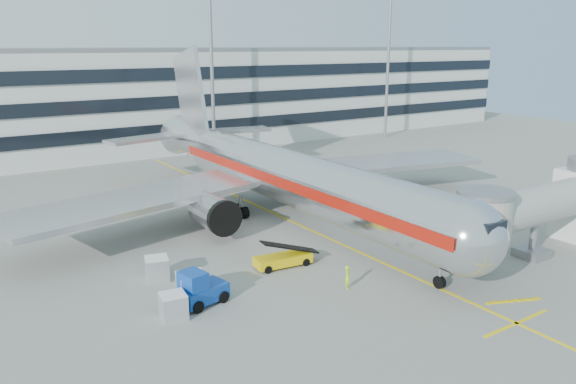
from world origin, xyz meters
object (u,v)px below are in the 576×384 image
baggage_tug (199,290)px  ramp_worker (348,277)px  cargo_container_left (192,287)px  cargo_container_right (157,269)px  belt_loader (283,259)px  cargo_container_front (173,306)px  main_jet (281,174)px

baggage_tug → ramp_worker: baggage_tug is taller
cargo_container_left → cargo_container_right: cargo_container_left is taller
belt_loader → cargo_container_right: size_ratio=2.42×
cargo_container_front → cargo_container_right: bearing=77.9°
main_jet → cargo_container_front: main_jet is taller
main_jet → belt_loader: 13.00m
cargo_container_right → main_jet: bearing=26.4°
baggage_tug → cargo_container_left: baggage_tug is taller
belt_loader → cargo_container_front: belt_loader is taller
cargo_container_front → baggage_tug: bearing=21.8°
cargo_container_right → ramp_worker: cargo_container_right is taller
cargo_container_right → cargo_container_front: cargo_container_right is taller
baggage_tug → ramp_worker: 9.98m
cargo_container_left → cargo_container_right: bearing=98.2°
belt_loader → cargo_container_right: belt_loader is taller
baggage_tug → main_jet: bearing=41.4°
main_jet → belt_loader: bearing=-122.6°
baggage_tug → cargo_container_front: (-2.13, -0.85, -0.22)m
main_jet → cargo_container_front: (-16.75, -13.76, -3.43)m
main_jet → cargo_container_right: size_ratio=26.66×
cargo_container_left → ramp_worker: cargo_container_left is taller
cargo_container_left → baggage_tug: bearing=-76.0°
cargo_container_left → cargo_container_right: 4.51m
cargo_container_left → cargo_container_front: cargo_container_left is taller
main_jet → cargo_container_right: 17.58m
main_jet → ramp_worker: 17.42m
ramp_worker → cargo_container_front: bearing=108.8°
belt_loader → ramp_worker: size_ratio=2.82×
cargo_container_front → cargo_container_left: bearing=39.6°
main_jet → belt_loader: (-6.72, -10.53, -3.62)m
baggage_tug → ramp_worker: (9.39, -3.36, -0.20)m
main_jet → baggage_tug: (-14.62, -12.90, -3.21)m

